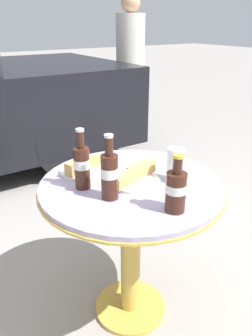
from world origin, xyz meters
TOP-DOWN VIEW (x-y plane):
  - ground_plane at (0.00, 0.00)m, footprint 30.00×30.00m
  - bistro_table at (0.00, 0.00)m, footprint 0.75×0.75m
  - cola_bottle_left at (-0.13, -0.06)m, footprint 0.06×0.06m
  - cola_bottle_right at (-0.18, 0.07)m, footprint 0.06×0.06m
  - cola_bottle_center at (0.01, -0.26)m, footprint 0.07×0.07m
  - drinking_glass at (0.15, -0.08)m, footprint 0.07×0.07m
  - lunch_plate_near at (-0.11, 0.20)m, footprint 0.22×0.22m
  - lunch_plate_far at (0.01, -0.00)m, footprint 0.24×0.21m
  - pedestrian at (1.51, 2.24)m, footprint 0.32×0.32m

SIDE VIEW (x-z plane):
  - ground_plane at x=0.00m, z-range 0.00..0.00m
  - bistro_table at x=0.00m, z-range 0.20..0.88m
  - lunch_plate_near at x=-0.11m, z-range 0.67..0.74m
  - lunch_plate_far at x=0.01m, z-range 0.68..0.74m
  - drinking_glass at x=0.15m, z-range 0.68..0.82m
  - cola_bottle_center at x=0.01m, z-range 0.67..0.87m
  - cola_bottle_right at x=-0.18m, z-range 0.66..0.90m
  - cola_bottle_left at x=-0.13m, z-range 0.66..0.91m
  - pedestrian at x=1.51m, z-range 0.10..1.67m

